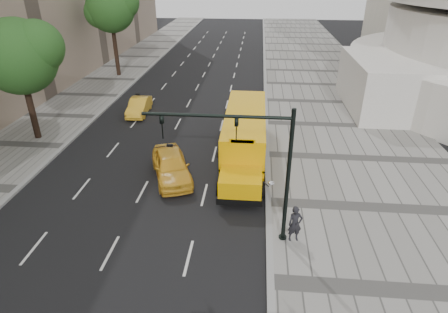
# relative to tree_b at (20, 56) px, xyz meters

# --- Properties ---
(ground) EXTENTS (140.00, 140.00, 0.00)m
(ground) POSITION_rel_tree_b_xyz_m (10.41, -1.24, -5.96)
(ground) COLOR black
(ground) RESTS_ON ground
(sidewalk_museum) EXTENTS (12.00, 140.00, 0.15)m
(sidewalk_museum) POSITION_rel_tree_b_xyz_m (22.41, -1.24, -5.89)
(sidewalk_museum) COLOR gray
(sidewalk_museum) RESTS_ON ground
(sidewalk_far) EXTENTS (6.00, 140.00, 0.15)m
(sidewalk_far) POSITION_rel_tree_b_xyz_m (-0.59, -1.24, -5.89)
(sidewalk_far) COLOR gray
(sidewalk_far) RESTS_ON ground
(curb_museum) EXTENTS (0.30, 140.00, 0.15)m
(curb_museum) POSITION_rel_tree_b_xyz_m (16.41, -1.24, -5.89)
(curb_museum) COLOR gray
(curb_museum) RESTS_ON ground
(curb_far) EXTENTS (0.30, 140.00, 0.15)m
(curb_far) POSITION_rel_tree_b_xyz_m (2.41, -1.24, -5.89)
(curb_far) COLOR gray
(curb_far) RESTS_ON ground
(tree_b) EXTENTS (5.58, 4.96, 8.40)m
(tree_b) POSITION_rel_tree_b_xyz_m (0.00, 0.00, 0.00)
(tree_b) COLOR black
(tree_b) RESTS_ON ground
(tree_c) EXTENTS (5.67, 5.04, 9.76)m
(tree_c) POSITION_rel_tree_b_xyz_m (0.00, 17.24, 1.32)
(tree_c) COLOR black
(tree_c) RESTS_ON ground
(school_bus) EXTENTS (2.96, 11.56, 3.19)m
(school_bus) POSITION_rel_tree_b_xyz_m (14.91, -1.48, -4.20)
(school_bus) COLOR #EAA603
(school_bus) RESTS_ON ground
(taxi_near) EXTENTS (3.54, 5.22, 1.65)m
(taxi_near) POSITION_rel_tree_b_xyz_m (10.75, -4.59, -5.14)
(taxi_near) COLOR gold
(taxi_near) RESTS_ON ground
(taxi_far) EXTENTS (1.67, 4.16, 1.34)m
(taxi_far) POSITION_rel_tree_b_xyz_m (5.75, 5.66, -5.29)
(taxi_far) COLOR gold
(taxi_far) RESTS_ON ground
(pedestrian) EXTENTS (0.72, 0.55, 1.75)m
(pedestrian) POSITION_rel_tree_b_xyz_m (17.49, -9.80, -4.94)
(pedestrian) COLOR black
(pedestrian) RESTS_ON sidewalk_museum
(traffic_signal) EXTENTS (6.18, 0.36, 6.40)m
(traffic_signal) POSITION_rel_tree_b_xyz_m (15.60, -9.72, -1.87)
(traffic_signal) COLOR black
(traffic_signal) RESTS_ON ground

